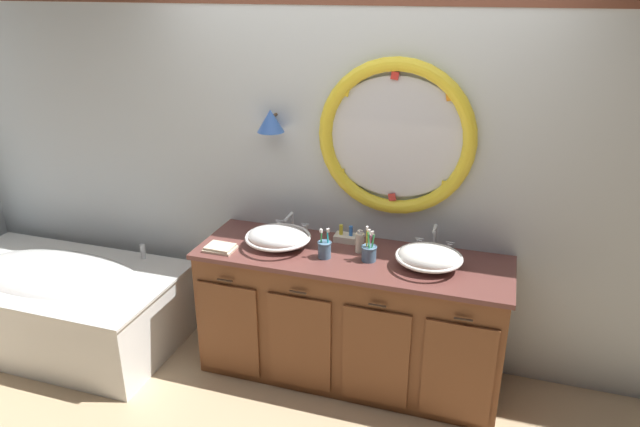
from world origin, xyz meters
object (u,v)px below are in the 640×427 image
Objects in this scene: sink_basin_right at (429,257)px; toothbrush_holder_right at (369,252)px; bathtub at (58,299)px; sink_basin_left at (278,237)px; toothbrush_holder_left at (324,249)px; toiletry_basket at (346,237)px; soap_dispenser at (360,242)px; folded_hand_towel at (220,248)px.

sink_basin_right is 0.35m from toothbrush_holder_right.
sink_basin_left reaches higher than bathtub.
toothbrush_holder_left is at bearing 5.48° from bathtub.
toiletry_basket is (1.96, 0.45, 0.56)m from bathtub.
soap_dispenser is at bearing 129.43° from toothbrush_holder_right.
sink_basin_right reaches higher than sink_basin_left.
toothbrush_holder_left is (-0.61, -0.05, -0.01)m from sink_basin_right.
toothbrush_holder_right is (0.26, 0.04, -0.00)m from toothbrush_holder_left.
toothbrush_holder_left is at bearing -9.38° from sink_basin_left.
bathtub is at bearing -166.99° from toiletry_basket.
sink_basin_right is 0.44m from soap_dispenser.
folded_hand_towel is at bearing -171.23° from toothbrush_holder_left.
bathtub is at bearing -171.12° from soap_dispenser.
toothbrush_holder_left is 1.26× the size of soap_dispenser.
sink_basin_right reaches higher than toiletry_basket.
folded_hand_towel is at bearing -173.10° from sink_basin_right.
sink_basin_right is 1.27m from folded_hand_towel.
toothbrush_holder_right is (0.58, -0.01, -0.01)m from sink_basin_left.
toothbrush_holder_left is 0.28m from toiletry_basket.
sink_basin_right is at bearing -21.38° from toiletry_basket.
soap_dispenser reaches higher than folded_hand_towel.
toothbrush_holder_left reaches higher than soap_dispenser.
toothbrush_holder_left is 1.06× the size of folded_hand_towel.
folded_hand_towel is (-0.91, -0.14, -0.04)m from toothbrush_holder_right.
bathtub is at bearing -174.04° from toothbrush_holder_right.
soap_dispenser is (2.08, 0.33, 0.60)m from bathtub.
toothbrush_holder_right is 0.31m from toiletry_basket.
sink_basin_left is 1.06× the size of sink_basin_right.
sink_basin_right is 2.02× the size of toothbrush_holder_left.
toothbrush_holder_left is at bearing -175.08° from sink_basin_right.
soap_dispenser is at bearing 168.25° from sink_basin_right.
toothbrush_holder_left reaches higher than sink_basin_left.
sink_basin_right is at bearing 4.92° from toothbrush_holder_left.
soap_dispenser reaches higher than sink_basin_right.
toiletry_basket is (-0.56, 0.22, -0.04)m from sink_basin_right.
sink_basin_right is 2.71× the size of toiletry_basket.
soap_dispenser is at bearing -46.03° from toiletry_basket.
toothbrush_holder_right is at bearing -0.92° from sink_basin_left.
sink_basin_right is 0.62m from toothbrush_holder_left.
toiletry_basket reaches higher than folded_hand_towel.
sink_basin_right is at bearing -11.75° from soap_dispenser.
sink_basin_left is at bearing 179.08° from toothbrush_holder_right.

